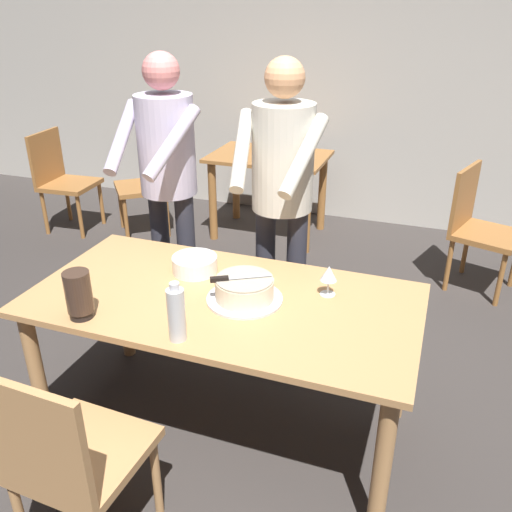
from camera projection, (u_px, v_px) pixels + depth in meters
The scene contains 16 objects.
ground_plane at pixel (227, 425), 2.75m from camera, with size 14.00×14.00×0.00m, color #383330.
back_wall at pixel (357, 74), 4.81m from camera, with size 10.00×0.12×2.70m, color #BCB7AD.
main_dining_table at pixel (224, 316), 2.47m from camera, with size 1.74×0.89×0.75m.
cake_on_platter at pixel (245, 290), 2.38m from camera, with size 0.34×0.34×0.11m.
cake_knife at pixel (228, 278), 2.34m from camera, with size 0.24×0.15×0.02m.
plate_stack at pixel (195, 264), 2.63m from camera, with size 0.22×0.22×0.08m.
wine_glass_near at pixel (329, 274), 2.40m from camera, with size 0.08×0.08×0.14m.
water_bottle at pixel (176, 314), 2.08m from camera, with size 0.07×0.07×0.25m.
hurricane_lamp at pixel (79, 295), 2.23m from camera, with size 0.11×0.11×0.21m.
person_cutting_cake at pixel (282, 186), 2.82m from camera, with size 0.47×0.55×1.72m.
person_standing_beside at pixel (167, 172), 3.06m from camera, with size 0.47×0.56×1.72m.
chair_near_side at pixel (67, 456), 1.92m from camera, with size 0.46×0.46×0.90m.
background_table at pixel (269, 173), 4.73m from camera, with size 1.00×0.70×0.74m.
background_chair_0 at pixel (478, 225), 3.88m from camera, with size 0.56×0.56×0.90m.
background_chair_1 at pixel (62, 178), 4.90m from camera, with size 0.47×0.47×0.90m.
background_chair_2 at pixel (149, 180), 4.83m from camera, with size 0.62×0.62×0.90m.
Camera 1 is at (0.85, -1.93, 1.97)m, focal length 37.85 mm.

